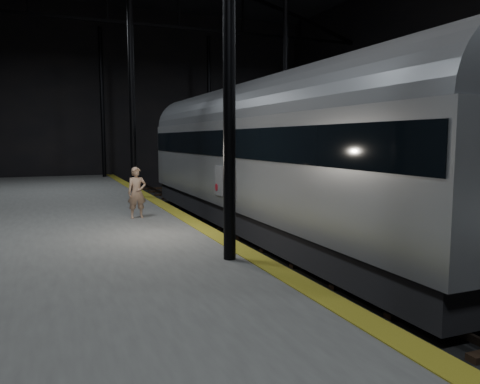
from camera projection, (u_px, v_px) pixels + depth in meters
ground at (294, 249)px, 15.31m from camera, size 44.00×44.00×0.00m
platform_left at (46, 255)px, 12.42m from camera, size 9.00×43.80×1.00m
platform_right at (465, 219)px, 18.08m from camera, size 9.00×43.80×1.00m
tactile_strip at (199, 225)px, 13.97m from camera, size 0.50×43.80×0.01m
track at (294, 247)px, 15.30m from camera, size 2.40×43.00×0.24m
train at (260, 151)px, 17.47m from camera, size 3.15×21.04×5.62m
woman at (137, 193)px, 15.23m from camera, size 0.62×0.41×1.67m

